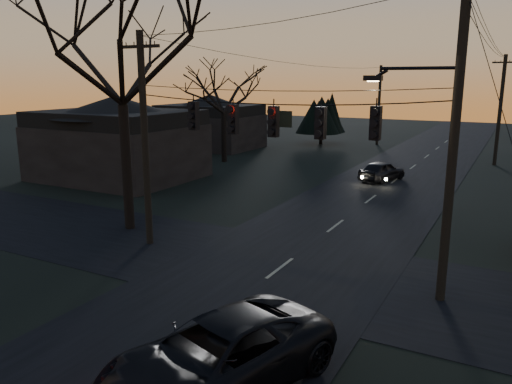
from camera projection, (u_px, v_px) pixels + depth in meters
The scene contains 14 objects.
main_road at pixel (360, 207), 26.61m from camera, with size 8.00×120.00×0.02m, color black.
cross_road at pixel (280, 268), 18.02m from camera, with size 60.00×7.00×0.02m, color black.
utility_pole_right at pixel (440, 300), 15.49m from camera, with size 5.00×0.30×10.00m, color black, non-canonical shape.
utility_pole_left at pixel (150, 243), 20.78m from camera, with size 1.80×0.30×8.50m, color black, non-canonical shape.
utility_pole_far_r at pixel (494, 165), 39.56m from camera, with size 1.80×0.30×8.50m, color black, non-canonical shape.
utility_pole_far_l at pixel (377, 145), 51.73m from camera, with size 0.30×0.30×8.00m, color black, non-canonical shape.
span_signal_assembly at pixel (275, 120), 16.94m from camera, with size 11.50×0.44×1.49m.
bare_tree_left at pixel (120, 51), 21.12m from camera, with size 10.90×10.90×11.22m.
bare_tree_dist at pixel (223, 93), 39.93m from camera, with size 6.64×6.64×7.97m.
evergreen_dist at pixel (322, 112), 51.63m from camera, with size 4.01×4.01×5.40m.
house_left_near at pixel (117, 137), 33.81m from camera, with size 10.00×8.00×5.60m.
house_left_far at pixel (210, 121), 48.99m from camera, with size 9.00×7.00×5.20m.
suv_near at pixel (218, 356), 10.88m from camera, with size 2.59×5.63×1.56m, color black.
sedan_oncoming_a at pixel (382, 171), 33.29m from camera, with size 1.57×3.91×1.33m, color black.
Camera 1 is at (7.23, -5.36, 6.71)m, focal length 35.00 mm.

